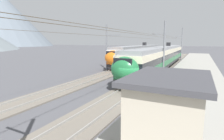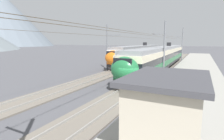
{
  "view_description": "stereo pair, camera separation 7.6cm",
  "coord_description": "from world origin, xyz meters",
  "px_view_note": "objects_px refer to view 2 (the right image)",
  "views": [
    {
      "loc": [
        -13.84,
        -4.81,
        4.65
      ],
      "look_at": [
        2.81,
        3.54,
        1.68
      ],
      "focal_mm": 28.28,
      "sensor_mm": 36.0,
      "label": 1
    },
    {
      "loc": [
        -13.8,
        -4.88,
        4.65
      ],
      "look_at": [
        2.81,
        3.54,
        1.68
      ],
      "focal_mm": 28.28,
      "sensor_mm": 36.0,
      "label": 2
    }
  ],
  "objects_px": {
    "catenary_mast_far_side": "(108,46)",
    "platform_shelter": "(166,119)",
    "train_far_track": "(139,53)",
    "potted_plant_platform_edge": "(168,87)",
    "potted_plant_by_shelter": "(148,104)",
    "passenger_walking": "(169,99)",
    "handbag_near_sign": "(155,100)",
    "train_near_platform": "(163,56)",
    "catenary_mast_mid": "(163,48)",
    "handbag_beside_passenger": "(171,109)",
    "platform_sign": "(160,81)",
    "catenary_mast_east": "(182,43)"
  },
  "relations": [
    {
      "from": "train_far_track",
      "to": "handbag_near_sign",
      "type": "height_order",
      "value": "train_far_track"
    },
    {
      "from": "train_far_track",
      "to": "platform_sign",
      "type": "xyz_separation_m",
      "value": [
        -24.59,
        -9.56,
        -0.1
      ]
    },
    {
      "from": "catenary_mast_mid",
      "to": "platform_sign",
      "type": "distance_m",
      "value": 12.85
    },
    {
      "from": "catenary_mast_east",
      "to": "handbag_near_sign",
      "type": "distance_m",
      "value": 35.72
    },
    {
      "from": "catenary_mast_far_side",
      "to": "platform_shelter",
      "type": "bearing_deg",
      "value": -146.98
    },
    {
      "from": "train_far_track",
      "to": "catenary_mast_mid",
      "type": "distance_m",
      "value": 14.21
    },
    {
      "from": "catenary_mast_far_side",
      "to": "platform_sign",
      "type": "distance_m",
      "value": 18.74
    },
    {
      "from": "catenary_mast_far_side",
      "to": "platform_sign",
      "type": "relative_size",
      "value": 20.64
    },
    {
      "from": "platform_sign",
      "to": "platform_shelter",
      "type": "distance_m",
      "value": 5.63
    },
    {
      "from": "passenger_walking",
      "to": "handbag_near_sign",
      "type": "height_order",
      "value": "passenger_walking"
    },
    {
      "from": "train_far_track",
      "to": "catenary_mast_mid",
      "type": "bearing_deg",
      "value": -148.7
    },
    {
      "from": "catenary_mast_east",
      "to": "catenary_mast_mid",
      "type": "bearing_deg",
      "value": 179.97
    },
    {
      "from": "catenary_mast_mid",
      "to": "passenger_walking",
      "type": "height_order",
      "value": "catenary_mast_mid"
    },
    {
      "from": "train_near_platform",
      "to": "catenary_mast_far_side",
      "type": "distance_m",
      "value": 9.61
    },
    {
      "from": "train_near_platform",
      "to": "catenary_mast_east",
      "type": "bearing_deg",
      "value": -4.74
    },
    {
      "from": "passenger_walking",
      "to": "handbag_near_sign",
      "type": "relative_size",
      "value": 3.76
    },
    {
      "from": "handbag_beside_passenger",
      "to": "handbag_near_sign",
      "type": "relative_size",
      "value": 0.79
    },
    {
      "from": "train_far_track",
      "to": "platform_sign",
      "type": "height_order",
      "value": "train_far_track"
    },
    {
      "from": "potted_plant_by_shelter",
      "to": "platform_shelter",
      "type": "height_order",
      "value": "platform_shelter"
    },
    {
      "from": "passenger_walking",
      "to": "catenary_mast_east",
      "type": "bearing_deg",
      "value": 4.7
    },
    {
      "from": "platform_sign",
      "to": "platform_shelter",
      "type": "bearing_deg",
      "value": -165.82
    },
    {
      "from": "catenary_mast_mid",
      "to": "handbag_near_sign",
      "type": "height_order",
      "value": "catenary_mast_mid"
    },
    {
      "from": "potted_plant_by_shelter",
      "to": "catenary_mast_far_side",
      "type": "bearing_deg",
      "value": 35.46
    },
    {
      "from": "train_near_platform",
      "to": "catenary_mast_east",
      "type": "distance_m",
      "value": 16.73
    },
    {
      "from": "train_near_platform",
      "to": "platform_sign",
      "type": "distance_m",
      "value": 19.86
    },
    {
      "from": "train_near_platform",
      "to": "handbag_beside_passenger",
      "type": "xyz_separation_m",
      "value": [
        -19.98,
        -4.44,
        -1.72
      ]
    },
    {
      "from": "platform_sign",
      "to": "potted_plant_platform_edge",
      "type": "height_order",
      "value": "platform_sign"
    },
    {
      "from": "catenary_mast_mid",
      "to": "platform_shelter",
      "type": "height_order",
      "value": "catenary_mast_mid"
    },
    {
      "from": "catenary_mast_far_side",
      "to": "catenary_mast_mid",
      "type": "bearing_deg",
      "value": -102.26
    },
    {
      "from": "catenary_mast_east",
      "to": "platform_sign",
      "type": "bearing_deg",
      "value": -176.49
    },
    {
      "from": "handbag_near_sign",
      "to": "catenary_mast_mid",
      "type": "bearing_deg",
      "value": 8.63
    },
    {
      "from": "catenary_mast_east",
      "to": "platform_sign",
      "type": "distance_m",
      "value": 36.21
    },
    {
      "from": "passenger_walking",
      "to": "potted_plant_platform_edge",
      "type": "relative_size",
      "value": 2.0
    },
    {
      "from": "potted_plant_by_shelter",
      "to": "platform_shelter",
      "type": "distance_m",
      "value": 4.83
    },
    {
      "from": "potted_plant_by_shelter",
      "to": "train_far_track",
      "type": "bearing_deg",
      "value": 19.51
    },
    {
      "from": "train_far_track",
      "to": "potted_plant_by_shelter",
      "type": "xyz_separation_m",
      "value": [
        -25.74,
        -9.12,
        -1.4
      ]
    },
    {
      "from": "train_near_platform",
      "to": "train_far_track",
      "type": "bearing_deg",
      "value": 49.74
    },
    {
      "from": "train_near_platform",
      "to": "passenger_walking",
      "type": "height_order",
      "value": "train_near_platform"
    },
    {
      "from": "catenary_mast_far_side",
      "to": "potted_plant_by_shelter",
      "type": "xyz_separation_m",
      "value": [
        -15.72,
        -11.2,
        -3.12
      ]
    },
    {
      "from": "potted_plant_by_shelter",
      "to": "catenary_mast_east",
      "type": "bearing_deg",
      "value": 2.73
    },
    {
      "from": "catenary_mast_mid",
      "to": "handbag_beside_passenger",
      "type": "xyz_separation_m",
      "value": [
        -12.97,
        -3.08,
        -3.35
      ]
    },
    {
      "from": "passenger_walking",
      "to": "handbag_beside_passenger",
      "type": "xyz_separation_m",
      "value": [
        0.72,
        -0.0,
        -0.83
      ]
    },
    {
      "from": "train_far_track",
      "to": "potted_plant_platform_edge",
      "type": "relative_size",
      "value": 30.84
    },
    {
      "from": "catenary_mast_mid",
      "to": "catenary_mast_far_side",
      "type": "distance_m",
      "value": 9.63
    },
    {
      "from": "potted_plant_platform_edge",
      "to": "platform_shelter",
      "type": "distance_m",
      "value": 9.4
    },
    {
      "from": "train_near_platform",
      "to": "potted_plant_platform_edge",
      "type": "bearing_deg",
      "value": -167.41
    },
    {
      "from": "catenary_mast_east",
      "to": "platform_shelter",
      "type": "height_order",
      "value": "catenary_mast_east"
    },
    {
      "from": "catenary_mast_far_side",
      "to": "potted_plant_platform_edge",
      "type": "xyz_separation_m",
      "value": [
        -10.81,
        -11.57,
        -3.07
      ]
    },
    {
      "from": "catenary_mast_mid",
      "to": "catenary_mast_east",
      "type": "relative_size",
      "value": 1.0
    },
    {
      "from": "catenary_mast_east",
      "to": "catenary_mast_far_side",
      "type": "relative_size",
      "value": 1.0
    }
  ]
}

